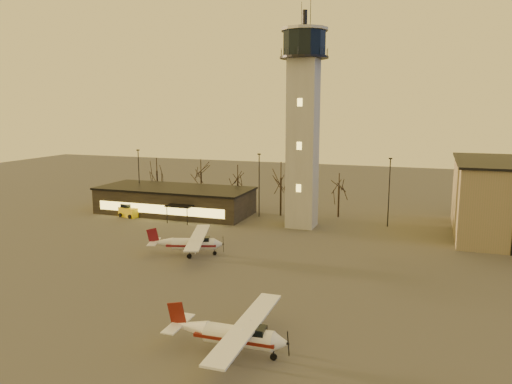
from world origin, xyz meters
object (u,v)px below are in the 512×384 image
control_tower (303,114)px  service_cart (129,212)px  cessna_rear (195,246)px  terminal (175,200)px  cessna_front (241,340)px

control_tower → service_cart: size_ratio=9.02×
cessna_rear → terminal: bearing=105.1°
service_cart → cessna_rear: bearing=-24.0°
cessna_front → control_tower: bearing=97.0°
terminal → service_cart: terminal is taller
control_tower → cessna_rear: size_ratio=2.75×
cessna_rear → service_cart: (-19.22, 15.33, -0.34)m
control_tower → cessna_front: control_tower is taller
terminal → cessna_rear: terminal is taller
cessna_rear → service_cart: cessna_rear is taller
control_tower → terminal: (-21.99, 1.98, -14.17)m
control_tower → service_cart: 31.81m
cessna_front → cessna_rear: cessna_front is taller
control_tower → cessna_front: 42.19m
cessna_front → service_cart: bearing=131.6°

